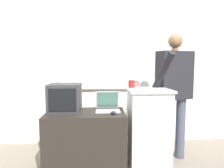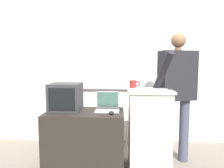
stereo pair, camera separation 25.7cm
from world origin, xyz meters
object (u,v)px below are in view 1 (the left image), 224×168
person_presenter (174,87)px  coffee_mug (132,84)px  laptop (108,104)px  computer_mouse_by_laptop (113,113)px  crt_monitor (65,98)px  wireless_keyboard (151,89)px  lectern_podium (149,127)px  side_desk (86,141)px

person_presenter → coffee_mug: person_presenter is taller
laptop → computer_mouse_by_laptop: (0.06, -0.22, -0.06)m
crt_monitor → laptop: bearing=3.4°
wireless_keyboard → computer_mouse_by_laptop: wireless_keyboard is taller
computer_mouse_by_laptop → coffee_mug: coffee_mug is taller
laptop → crt_monitor: bearing=-176.6°
lectern_podium → coffee_mug: (-0.19, 0.17, 0.56)m
side_desk → person_presenter: 1.38m
lectern_podium → person_presenter: 0.65m
lectern_podium → computer_mouse_by_laptop: lectern_podium is taller
computer_mouse_by_laptop → person_presenter: bearing=21.4°
crt_monitor → coffee_mug: size_ratio=2.73×
side_desk → laptop: (0.28, 0.11, 0.45)m
side_desk → person_presenter: size_ratio=0.56×
coffee_mug → person_presenter: bearing=-2.9°
person_presenter → wireless_keyboard: size_ratio=4.54×
laptop → coffee_mug: 0.44m
lectern_podium → side_desk: bearing=-174.7°
coffee_mug → lectern_podium: bearing=-41.7°
lectern_podium → crt_monitor: (-1.08, -0.00, 0.41)m
person_presenter → laptop: size_ratio=5.74×
computer_mouse_by_laptop → crt_monitor: (-0.60, 0.19, 0.16)m
coffee_mug → wireless_keyboard: bearing=-49.1°
wireless_keyboard → computer_mouse_by_laptop: (-0.49, -0.13, -0.27)m
person_presenter → laptop: bearing=171.1°
laptop → computer_mouse_by_laptop: size_ratio=3.04×
person_presenter → wireless_keyboard: (-0.37, -0.21, 0.01)m
computer_mouse_by_laptop → laptop: bearing=105.0°
computer_mouse_by_laptop → coffee_mug: (0.28, 0.37, 0.31)m
lectern_podium → coffee_mug: coffee_mug is taller
coffee_mug → computer_mouse_by_laptop: bearing=-127.6°
laptop → coffee_mug: size_ratio=2.12×
computer_mouse_by_laptop → lectern_podium: bearing=21.9°
laptop → computer_mouse_by_laptop: laptop is taller
lectern_podium → side_desk: (-0.82, -0.08, -0.14)m
wireless_keyboard → coffee_mug: bearing=130.9°
lectern_podium → person_presenter: bearing=20.7°
laptop → side_desk: bearing=-159.1°
wireless_keyboard → crt_monitor: (-1.08, 0.06, -0.11)m
laptop → coffee_mug: bearing=22.6°
side_desk → crt_monitor: (-0.26, 0.07, 0.55)m
wireless_keyboard → side_desk: bearing=-179.0°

